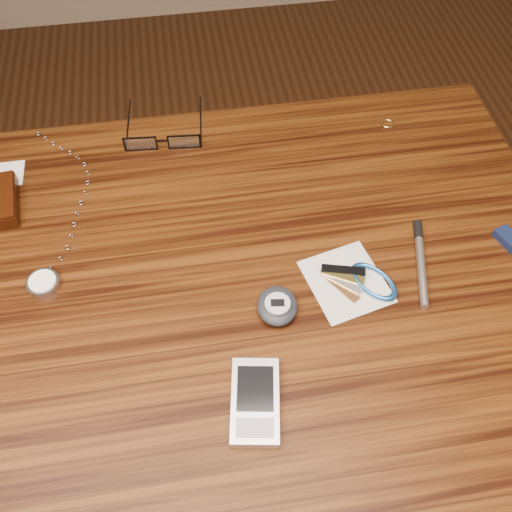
# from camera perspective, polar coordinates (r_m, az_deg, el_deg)

# --- Properties ---
(ground) EXTENTS (3.80, 3.80, 0.00)m
(ground) POSITION_cam_1_polar(r_m,az_deg,el_deg) (1.44, -2.60, -19.40)
(ground) COLOR #472814
(ground) RESTS_ON ground
(desk) EXTENTS (1.00, 0.70, 0.75)m
(desk) POSITION_cam_1_polar(r_m,az_deg,el_deg) (0.84, -4.23, -6.87)
(desk) COLOR #3D1F09
(desk) RESTS_ON ground
(eyeglasses) EXTENTS (0.13, 0.13, 0.03)m
(eyeglasses) POSITION_cam_1_polar(r_m,az_deg,el_deg) (0.93, -9.32, 11.37)
(eyeglasses) COLOR black
(eyeglasses) RESTS_ON desk
(gold_ring) EXTENTS (0.02, 0.02, 0.00)m
(gold_ring) POSITION_cam_1_polar(r_m,az_deg,el_deg) (0.99, 13.00, 12.77)
(gold_ring) COLOR #F1CE78
(gold_ring) RESTS_ON desk
(pocket_watch) EXTENTS (0.09, 0.32, 0.01)m
(pocket_watch) POSITION_cam_1_polar(r_m,az_deg,el_deg) (0.81, -20.32, -1.83)
(pocket_watch) COLOR #B9B9BD
(pocket_watch) RESTS_ON desk
(pda_phone) EXTENTS (0.07, 0.11, 0.02)m
(pda_phone) POSITION_cam_1_polar(r_m,az_deg,el_deg) (0.67, -0.09, -14.33)
(pda_phone) COLOR silver
(pda_phone) RESTS_ON desk
(pedometer) EXTENTS (0.06, 0.07, 0.02)m
(pedometer) POSITION_cam_1_polar(r_m,az_deg,el_deg) (0.73, 2.13, -4.99)
(pedometer) COLOR black
(pedometer) RESTS_ON desk
(notepad_keys) EXTENTS (0.13, 0.13, 0.01)m
(notepad_keys) POSITION_cam_1_polar(r_m,az_deg,el_deg) (0.77, 10.35, -2.48)
(notepad_keys) COLOR silver
(notepad_keys) RESTS_ON desk
(silver_pen) EXTENTS (0.05, 0.14, 0.01)m
(silver_pen) POSITION_cam_1_polar(r_m,az_deg,el_deg) (0.81, 16.11, 0.03)
(silver_pen) COLOR #ADACB1
(silver_pen) RESTS_ON desk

